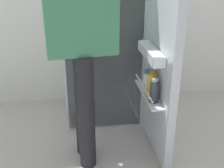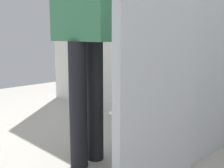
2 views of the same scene
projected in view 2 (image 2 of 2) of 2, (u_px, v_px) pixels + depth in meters
The scene contains 3 objects.
ground_plane at pixel (121, 165), 2.05m from camera, with size 6.76×6.76×0.00m, color #B7B2A8.
refrigerator at pixel (172, 40), 2.23m from camera, with size 0.75×1.32×1.73m.
person at pixel (87, 13), 1.91m from camera, with size 0.63×0.75×1.72m.
Camera 2 is at (1.35, -1.38, 0.91)m, focal length 46.87 mm.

